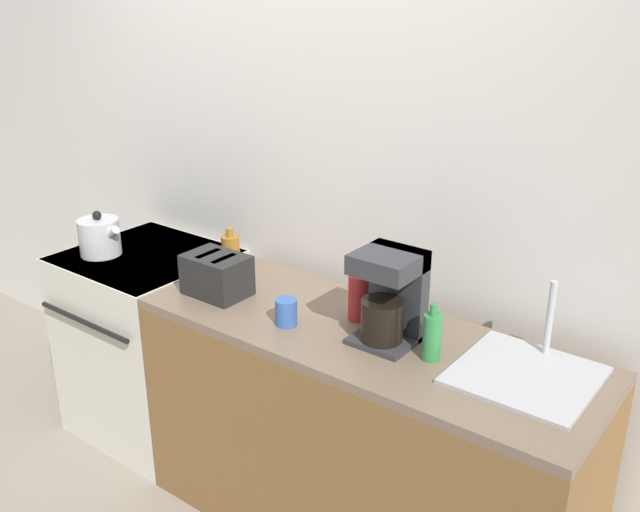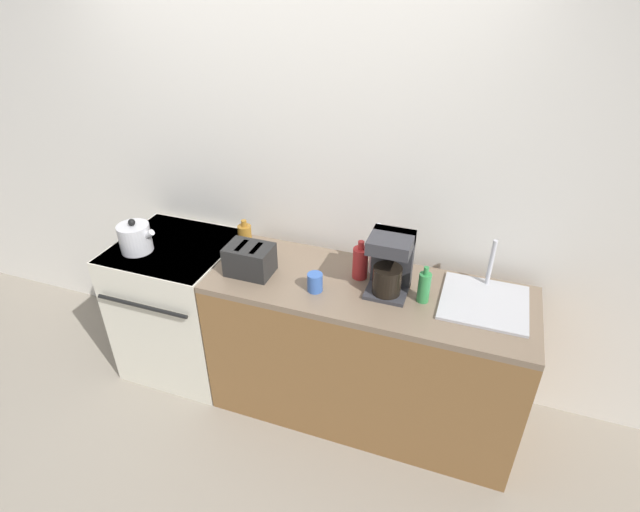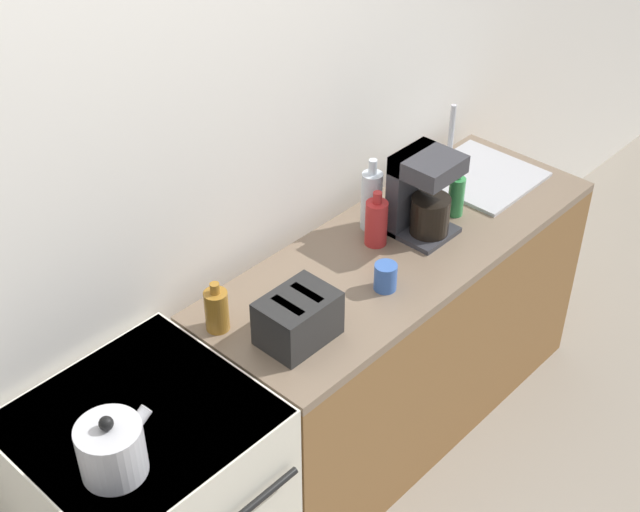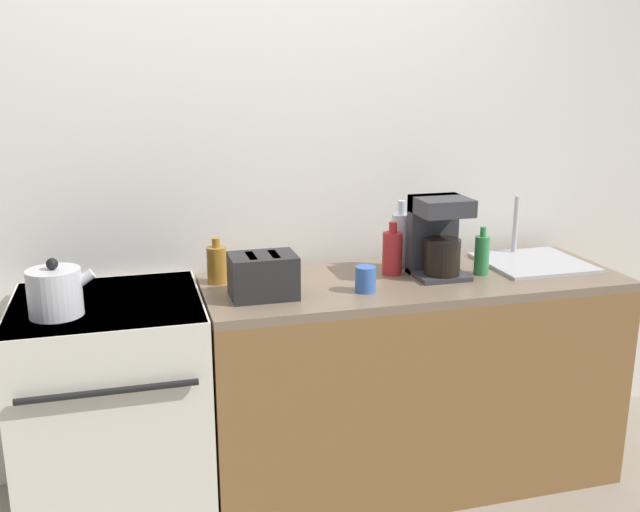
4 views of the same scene
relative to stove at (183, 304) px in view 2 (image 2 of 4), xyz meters
name	(u,v)px [view 2 (image 2 of 4)]	position (x,y,z in m)	size (l,w,h in m)	color
ground_plane	(250,417)	(0.62, -0.34, -0.47)	(12.00, 12.00, 0.00)	gray
wall_back	(288,178)	(0.62, 0.39, 0.83)	(8.00, 0.05, 2.60)	silver
stove	(183,304)	(0.00, 0.00, 0.00)	(0.71, 0.72, 0.93)	silver
counter_block	(364,352)	(1.25, -0.03, -0.01)	(1.76, 0.63, 0.93)	brown
kettle	(135,238)	(-0.16, -0.12, 0.54)	(0.24, 0.19, 0.21)	silver
toaster	(250,260)	(0.59, -0.10, 0.54)	(0.25, 0.18, 0.17)	black
coffee_maker	(390,263)	(1.35, -0.01, 0.62)	(0.22, 0.22, 0.34)	#333338
sink_tray	(484,300)	(1.84, 0.05, 0.47)	(0.43, 0.42, 0.28)	#B7B7BC
bottle_clear	(377,252)	(1.24, 0.14, 0.58)	(0.08, 0.08, 0.30)	silver
bottle_amber	(245,237)	(0.44, 0.13, 0.53)	(0.08, 0.08, 0.19)	#9E6B23
bottle_green	(424,287)	(1.54, -0.04, 0.54)	(0.06, 0.06, 0.21)	#338C47
bottle_red	(360,262)	(1.17, 0.06, 0.55)	(0.08, 0.08, 0.23)	#B72828
cup_blue	(315,282)	(0.98, -0.15, 0.50)	(0.08, 0.08, 0.10)	#3860B2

